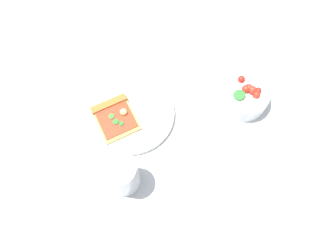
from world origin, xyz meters
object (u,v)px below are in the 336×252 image
Objects in this scene: pizza_slice_main at (115,115)px; soda_glass at (122,175)px; salad_bowl at (244,95)px; plate at (131,114)px.

soda_glass is (0.15, 0.10, 0.04)m from pizza_slice_main.
salad_bowl is (-0.18, 0.30, 0.01)m from pizza_slice_main.
soda_glass reaches higher than pizza_slice_main.
soda_glass reaches higher than plate.
pizza_slice_main is 1.31× the size of soda_glass.
salad_bowl is 1.16× the size of soda_glass.
plate is at bearing -59.86° from salad_bowl.
salad_bowl is at bearing 120.82° from pizza_slice_main.
soda_glass is at bearing 19.44° from plate.
salad_bowl reaches higher than pizza_slice_main.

